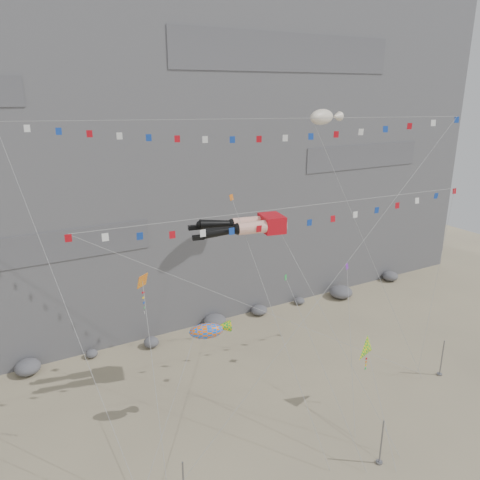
{
  "coord_description": "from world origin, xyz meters",
  "views": [
    {
      "loc": [
        -21.01,
        -27.04,
        26.09
      ],
      "look_at": [
        -1.08,
        9.0,
        12.87
      ],
      "focal_mm": 35.0,
      "sensor_mm": 36.0,
      "label": 1
    }
  ],
  "objects": [
    {
      "name": "ground",
      "position": [
        0.0,
        0.0,
        0.0
      ],
      "size": [
        120.0,
        120.0,
        0.0
      ],
      "primitive_type": "plane",
      "color": "tan",
      "rests_on": "ground"
    },
    {
      "name": "cliff",
      "position": [
        0.0,
        32.0,
        25.0
      ],
      "size": [
        80.0,
        28.0,
        50.0
      ],
      "primitive_type": "cube",
      "color": "slate",
      "rests_on": "ground"
    },
    {
      "name": "talus_boulders",
      "position": [
        0.0,
        17.0,
        0.6
      ],
      "size": [
        60.0,
        3.0,
        1.2
      ],
      "primitive_type": null,
      "color": "slate",
      "rests_on": "ground"
    },
    {
      "name": "anchor_pole_center",
      "position": [
        1.31,
        -7.79,
        1.86
      ],
      "size": [
        0.12,
        0.12,
        3.72
      ],
      "primitive_type": "cylinder",
      "color": "slate",
      "rests_on": "ground"
    },
    {
      "name": "anchor_pole_right",
      "position": [
        14.57,
        -2.36,
        1.86
      ],
      "size": [
        0.12,
        0.12,
        3.72
      ],
      "primitive_type": "cylinder",
      "color": "slate",
      "rests_on": "ground"
    },
    {
      "name": "legs_kite",
      "position": [
        -2.84,
        4.58,
        15.62
      ],
      "size": [
        10.82,
        14.57,
        20.23
      ],
      "rotation": [
        0.0,
        0.0,
        -0.18
      ],
      "color": "red",
      "rests_on": "ground"
    },
    {
      "name": "flag_banner_upper",
      "position": [
        -1.3,
        7.61,
        23.81
      ],
      "size": [
        36.87,
        18.44,
        30.07
      ],
      "color": "red",
      "rests_on": "ground"
    },
    {
      "name": "flag_banner_lower",
      "position": [
        1.05,
        3.06,
        17.03
      ],
      "size": [
        35.48,
        5.43,
        21.23
      ],
      "color": "red",
      "rests_on": "ground"
    },
    {
      "name": "harlequin_kite",
      "position": [
        -12.63,
        1.76,
        13.74
      ],
      "size": [
        2.26,
        7.87,
        15.38
      ],
      "color": "red",
      "rests_on": "ground"
    },
    {
      "name": "fish_windsock",
      "position": [
        -7.82,
        2.15,
        8.5
      ],
      "size": [
        9.6,
        6.4,
        12.5
      ],
      "color": "orange",
      "rests_on": "ground"
    },
    {
      "name": "delta_kite",
      "position": [
        4.82,
        -2.25,
        5.58
      ],
      "size": [
        4.43,
        7.49,
        9.31
      ],
      "color": "yellow",
      "rests_on": "ground"
    },
    {
      "name": "blimp_windsock",
      "position": [
        8.33,
        9.72,
        23.59
      ],
      "size": [
        6.6,
        13.38,
        26.71
      ],
      "color": "beige",
      "rests_on": "ground"
    },
    {
      "name": "small_kite_a",
      "position": [
        -3.38,
        5.93,
        17.25
      ],
      "size": [
        1.7,
        13.5,
        21.87
      ],
      "color": "#D76312",
      "rests_on": "ground"
    },
    {
      "name": "small_kite_b",
      "position": [
        6.89,
        3.15,
        10.55
      ],
      "size": [
        6.01,
        8.83,
        14.42
      ],
      "color": "#691BA2",
      "rests_on": "ground"
    },
    {
      "name": "small_kite_c",
      "position": [
        0.13,
        2.92,
        10.71
      ],
      "size": [
        1.01,
        11.83,
        15.68
      ],
      "color": "green",
      "rests_on": "ground"
    }
  ]
}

